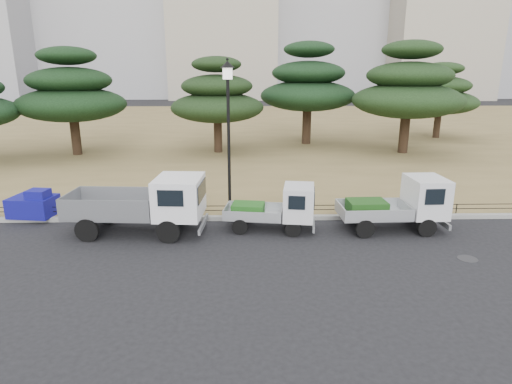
{
  "coord_description": "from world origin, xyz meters",
  "views": [
    {
      "loc": [
        -0.35,
        -13.24,
        5.59
      ],
      "look_at": [
        0.0,
        2.0,
        1.3
      ],
      "focal_mm": 30.0,
      "sensor_mm": 36.0,
      "label": 1
    }
  ],
  "objects_px": {
    "truck_large": "(144,202)",
    "street_lamp": "(228,114)",
    "tarp_pile": "(34,205)",
    "truck_kei_rear": "(400,204)",
    "truck_kei_front": "(277,208)"
  },
  "relations": [
    {
      "from": "truck_large",
      "to": "street_lamp",
      "type": "xyz_separation_m",
      "value": [
        2.96,
        1.63,
        2.94
      ]
    },
    {
      "from": "tarp_pile",
      "to": "truck_kei_rear",
      "type": "bearing_deg",
      "value": -6.09
    },
    {
      "from": "truck_kei_front",
      "to": "tarp_pile",
      "type": "xyz_separation_m",
      "value": [
        -9.41,
        1.4,
        -0.26
      ]
    },
    {
      "from": "truck_large",
      "to": "truck_kei_front",
      "type": "distance_m",
      "value": 4.73
    },
    {
      "from": "truck_kei_rear",
      "to": "street_lamp",
      "type": "xyz_separation_m",
      "value": [
        -6.21,
        1.5,
        3.12
      ]
    },
    {
      "from": "truck_large",
      "to": "truck_kei_rear",
      "type": "height_order",
      "value": "truck_large"
    },
    {
      "from": "tarp_pile",
      "to": "truck_kei_front",
      "type": "bearing_deg",
      "value": -8.47
    },
    {
      "from": "truck_kei_front",
      "to": "truck_large",
      "type": "bearing_deg",
      "value": -169.2
    },
    {
      "from": "truck_kei_rear",
      "to": "street_lamp",
      "type": "distance_m",
      "value": 7.11
    },
    {
      "from": "truck_large",
      "to": "truck_kei_front",
      "type": "height_order",
      "value": "truck_large"
    },
    {
      "from": "truck_large",
      "to": "street_lamp",
      "type": "distance_m",
      "value": 4.48
    },
    {
      "from": "truck_large",
      "to": "tarp_pile",
      "type": "height_order",
      "value": "truck_large"
    },
    {
      "from": "truck_kei_rear",
      "to": "tarp_pile",
      "type": "height_order",
      "value": "truck_kei_rear"
    },
    {
      "from": "truck_large",
      "to": "truck_kei_rear",
      "type": "xyz_separation_m",
      "value": [
        9.17,
        0.13,
        -0.18
      ]
    },
    {
      "from": "truck_kei_rear",
      "to": "street_lamp",
      "type": "bearing_deg",
      "value": 164.46
    }
  ]
}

